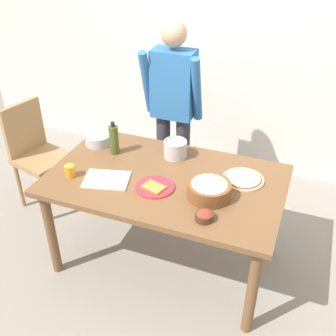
{
  "coord_description": "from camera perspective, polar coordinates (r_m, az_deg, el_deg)",
  "views": [
    {
      "loc": [
        0.85,
        -2.14,
        2.33
      ],
      "look_at": [
        0.0,
        0.05,
        0.81
      ],
      "focal_mm": 43.68,
      "sensor_mm": 36.0,
      "label": 1
    }
  ],
  "objects": [
    {
      "name": "pizza_raw_on_board",
      "position": [
        2.81,
        10.45,
        -1.51
      ],
      "size": [
        0.28,
        0.28,
        0.02
      ],
      "color": "beige",
      "rests_on": "dining_table"
    },
    {
      "name": "olive_oil_bottle",
      "position": [
        3.04,
        -7.55,
        3.96
      ],
      "size": [
        0.07,
        0.07,
        0.26
      ],
      "color": "#47561E",
      "rests_on": "dining_table"
    },
    {
      "name": "chair_wooden_left",
      "position": [
        3.71,
        -17.97,
        2.37
      ],
      "size": [
        0.49,
        0.49,
        0.95
      ],
      "color": "#A37A4C",
      "rests_on": "ground"
    },
    {
      "name": "cutting_board_white",
      "position": [
        2.79,
        -8.55,
        -1.6
      ],
      "size": [
        0.35,
        0.29,
        0.01
      ],
      "primitive_type": "cube",
      "rotation": [
        0.0,
        0.0,
        0.25
      ],
      "color": "white",
      "rests_on": "dining_table"
    },
    {
      "name": "wall_back",
      "position": [
        3.97,
        8.48,
        17.54
      ],
      "size": [
        5.6,
        0.1,
        2.6
      ],
      "primitive_type": "cube",
      "color": "silver",
      "rests_on": "ground"
    },
    {
      "name": "small_sauce_bowl",
      "position": [
        2.43,
        5.07,
        -6.65
      ],
      "size": [
        0.11,
        0.11,
        0.06
      ],
      "color": "#4C2D1E",
      "rests_on": "dining_table"
    },
    {
      "name": "cup_orange",
      "position": [
        2.86,
        -13.51,
        -0.41
      ],
      "size": [
        0.07,
        0.07,
        0.08
      ],
      "primitive_type": "cylinder",
      "color": "orange",
      "rests_on": "dining_table"
    },
    {
      "name": "plate_with_slice",
      "position": [
        2.69,
        -1.86,
        -2.65
      ],
      "size": [
        0.26,
        0.26,
        0.02
      ],
      "color": "red",
      "rests_on": "dining_table"
    },
    {
      "name": "steel_pot",
      "position": [
        2.99,
        1.03,
        2.72
      ],
      "size": [
        0.17,
        0.17,
        0.13
      ],
      "color": "#B7B7BC",
      "rests_on": "dining_table"
    },
    {
      "name": "dining_table",
      "position": [
        2.84,
        -0.36,
        -2.9
      ],
      "size": [
        1.6,
        0.96,
        0.76
      ],
      "color": "brown",
      "rests_on": "ground"
    },
    {
      "name": "ground",
      "position": [
        3.28,
        -0.32,
        -12.44
      ],
      "size": [
        8.0,
        8.0,
        0.0
      ],
      "primitive_type": "plane",
      "color": "gray"
    },
    {
      "name": "person_cook",
      "position": [
        3.39,
        0.73,
        8.68
      ],
      "size": [
        0.49,
        0.25,
        1.62
      ],
      "color": "#2D2D38",
      "rests_on": "ground"
    },
    {
      "name": "mixing_bowl_steel",
      "position": [
        3.21,
        -9.74,
        3.98
      ],
      "size": [
        0.2,
        0.2,
        0.08
      ],
      "color": "#B7B7BC",
      "rests_on": "dining_table"
    },
    {
      "name": "popcorn_bowl",
      "position": [
        2.59,
        5.75,
        -2.89
      ],
      "size": [
        0.28,
        0.28,
        0.11
      ],
      "color": "brown",
      "rests_on": "dining_table"
    }
  ]
}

